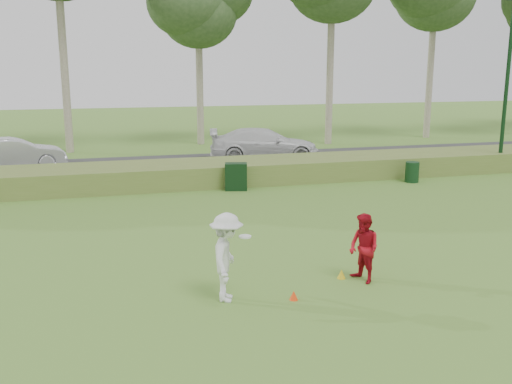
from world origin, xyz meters
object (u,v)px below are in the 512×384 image
object	(u,v)px
car_mid	(15,154)
car_right	(264,144)
cone_yellow	(341,274)
trash_bin	(412,172)
lamp_post	(510,51)
utility_cabinet	(236,177)
cone_orange	(294,295)
player_red	(364,248)
player_white	(227,257)

from	to	relation	value
car_mid	car_right	size ratio (longest dim) A/B	0.79
cone_yellow	trash_bin	distance (m)	12.44
lamp_post	cone_yellow	size ratio (longest dim) A/B	37.10
lamp_post	utility_cabinet	bearing A→B (deg)	-176.85
lamp_post	trash_bin	world-z (taller)	lamp_post
cone_orange	lamp_post	bearing A→B (deg)	39.34
player_red	trash_bin	size ratio (longest dim) A/B	1.83
player_red	cone_yellow	bearing A→B (deg)	-142.89
car_right	player_white	bearing A→B (deg)	172.56
cone_orange	car_right	xyz separation A→B (m)	(4.59, 17.89, 0.79)
cone_yellow	cone_orange	bearing A→B (deg)	-149.22
cone_yellow	car_mid	xyz separation A→B (m)	(-9.24, 17.48, 0.70)
car_right	cone_orange	bearing A→B (deg)	176.99
lamp_post	cone_orange	size ratio (longest dim) A/B	40.01
player_white	car_mid	world-z (taller)	player_white
lamp_post	utility_cabinet	distance (m)	14.05
player_red	cone_orange	world-z (taller)	player_red
cone_yellow	car_right	size ratio (longest dim) A/B	0.04
utility_cabinet	trash_bin	world-z (taller)	utility_cabinet
cone_orange	car_right	world-z (taller)	car_right
cone_orange	cone_yellow	xyz separation A→B (m)	(1.50, 0.90, 0.01)
lamp_post	car_mid	size ratio (longest dim) A/B	1.80
player_white	cone_yellow	size ratio (longest dim) A/B	8.69
car_mid	car_right	distance (m)	12.33
lamp_post	player_white	size ratio (longest dim) A/B	4.27
cone_yellow	car_right	xyz separation A→B (m)	(3.08, 16.99, 0.78)
cone_yellow	car_mid	distance (m)	19.79
lamp_post	car_right	world-z (taller)	lamp_post
car_right	lamp_post	bearing A→B (deg)	-109.69
player_red	trash_bin	distance (m)	12.46
utility_cabinet	car_right	size ratio (longest dim) A/B	0.19
player_white	cone_yellow	world-z (taller)	player_white
player_red	utility_cabinet	xyz separation A→B (m)	(-0.47, 10.60, -0.26)
trash_bin	player_red	bearing A→B (deg)	-125.56
player_red	car_right	xyz separation A→B (m)	(2.69, 17.30, 0.08)
cone_orange	cone_yellow	bearing A→B (deg)	30.78
trash_bin	car_mid	xyz separation A→B (m)	(-16.88, 7.67, 0.37)
player_red	trash_bin	bearing A→B (deg)	129.78
player_red	cone_yellow	distance (m)	0.86
utility_cabinet	car_mid	world-z (taller)	car_mid
car_mid	cone_orange	bearing A→B (deg)	-170.03
lamp_post	player_red	bearing A→B (deg)	-138.11
car_mid	utility_cabinet	bearing A→B (deg)	-141.01
trash_bin	car_mid	distance (m)	18.54
player_white	car_mid	distance (m)	19.09
player_red	utility_cabinet	size ratio (longest dim) A/B	1.47
lamp_post	trash_bin	bearing A→B (deg)	-167.53
lamp_post	player_red	distance (m)	17.62
utility_cabinet	cone_yellow	bearing A→B (deg)	-76.12
utility_cabinet	car_right	bearing A→B (deg)	78.22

